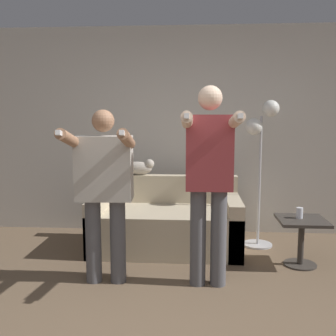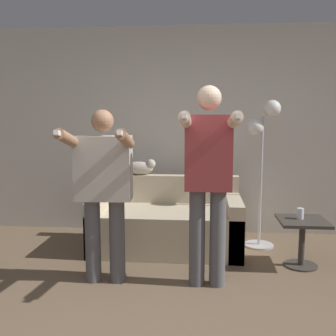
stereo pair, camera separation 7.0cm
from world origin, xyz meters
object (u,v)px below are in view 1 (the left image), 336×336
at_px(cup, 300,213).
at_px(side_table, 301,232).
at_px(couch, 166,224).
at_px(floor_lamp, 261,140).
at_px(person_left, 104,184).
at_px(cat, 138,168).
at_px(person_right, 209,173).

bearing_deg(cup, side_table, -58.61).
distance_m(couch, floor_lamp, 1.43).
xyz_separation_m(person_left, cat, (0.11, 1.30, -0.03)).
xyz_separation_m(floor_lamp, side_table, (0.33, -0.59, -0.88)).
bearing_deg(side_table, person_left, -163.76).
relative_size(couch, floor_lamp, 0.99).
bearing_deg(cat, person_left, -94.84).
height_order(floor_lamp, cup, floor_lamp).
xyz_separation_m(couch, person_right, (0.44, -0.96, 0.73)).
relative_size(person_left, floor_lamp, 0.93).
height_order(couch, person_left, person_left).
height_order(couch, person_right, person_right).
xyz_separation_m(cat, cup, (1.73, -0.73, -0.34)).
xyz_separation_m(couch, cat, (-0.36, 0.34, 0.60)).
bearing_deg(couch, floor_lamp, 9.16).
relative_size(couch, person_right, 0.94).
bearing_deg(floor_lamp, cat, 173.11).
bearing_deg(floor_lamp, person_right, -118.62).
height_order(cat, cup, cat).
height_order(cat, floor_lamp, floor_lamp).
xyz_separation_m(floor_lamp, cup, (0.31, -0.56, -0.69)).
height_order(couch, cup, couch).
relative_size(side_table, cup, 4.45).
relative_size(couch, person_left, 1.06).
relative_size(couch, cup, 15.30).
distance_m(person_left, floor_lamp, 1.93).
xyz_separation_m(couch, side_table, (1.39, -0.42, 0.07)).
bearing_deg(person_right, cat, 120.99).
xyz_separation_m(person_left, person_right, (0.92, -0.00, 0.10)).
relative_size(person_right, floor_lamp, 1.05).
bearing_deg(cat, floor_lamp, -6.89).
distance_m(cat, floor_lamp, 1.48).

